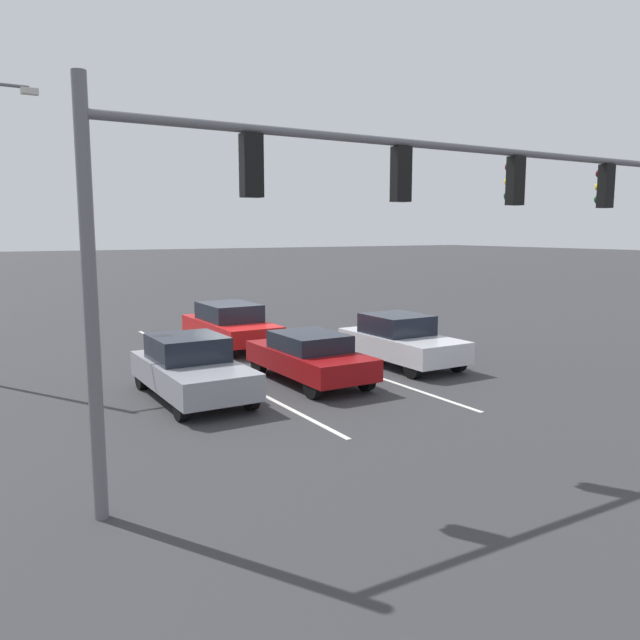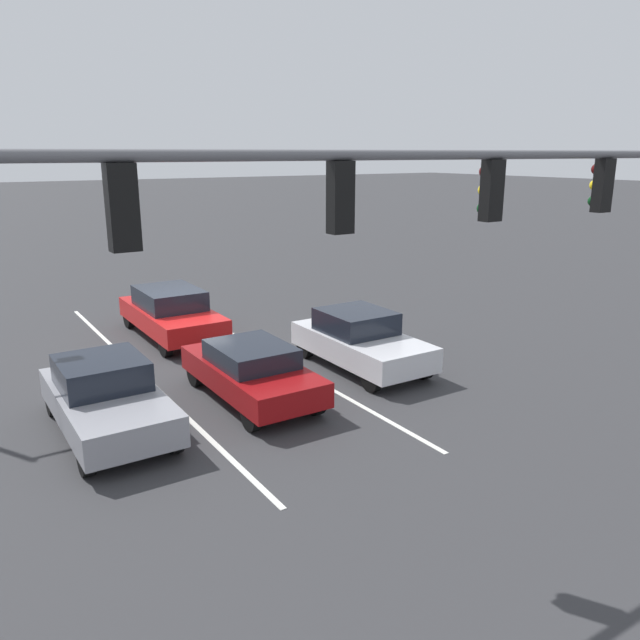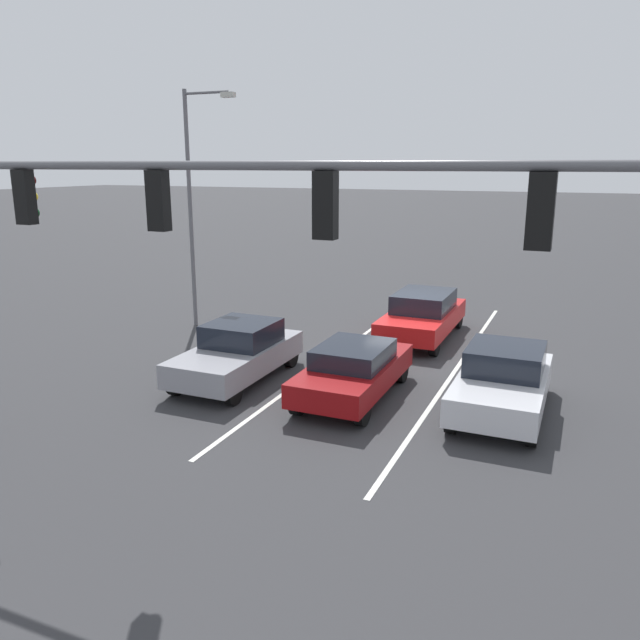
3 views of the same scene
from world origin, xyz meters
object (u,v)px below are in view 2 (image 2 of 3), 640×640
at_px(car_maroon_midlane_front, 251,370).
at_px(traffic_signal_gantry, 305,231).
at_px(car_red_midlane_second, 171,312).
at_px(car_silver_leftlane_front, 360,340).
at_px(car_gray_rightlane_front, 106,397).

distance_m(car_maroon_midlane_front, traffic_signal_gantry, 7.03).
xyz_separation_m(car_maroon_midlane_front, car_red_midlane_second, (-0.21, -6.02, 0.08)).
bearing_deg(car_maroon_midlane_front, car_red_midlane_second, -91.96).
height_order(car_silver_leftlane_front, car_gray_rightlane_front, car_silver_leftlane_front).
bearing_deg(car_silver_leftlane_front, car_gray_rightlane_front, 3.69).
bearing_deg(car_gray_rightlane_front, traffic_signal_gantry, 104.76).
height_order(car_maroon_midlane_front, car_red_midlane_second, car_red_midlane_second).
xyz_separation_m(car_gray_rightlane_front, car_red_midlane_second, (-3.51, -5.98, 0.05)).
bearing_deg(traffic_signal_gantry, car_silver_leftlane_front, -131.70).
xyz_separation_m(car_silver_leftlane_front, traffic_signal_gantry, (5.34, 6.00, 3.89)).
height_order(car_gray_rightlane_front, traffic_signal_gantry, traffic_signal_gantry).
height_order(car_gray_rightlane_front, car_red_midlane_second, car_red_midlane_second).
height_order(car_silver_leftlane_front, car_maroon_midlane_front, car_silver_leftlane_front).
bearing_deg(car_red_midlane_second, traffic_signal_gantry, 79.93).
height_order(car_red_midlane_second, traffic_signal_gantry, traffic_signal_gantry).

